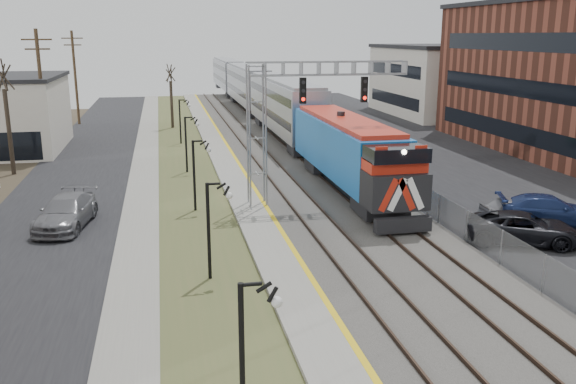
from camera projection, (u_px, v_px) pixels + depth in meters
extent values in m
cube|color=black|center=(71.00, 188.00, 39.10)|extent=(7.00, 120.00, 0.04)
cube|color=gray|center=(143.00, 184.00, 39.98)|extent=(2.00, 120.00, 0.08)
cube|color=#48532C|center=(189.00, 182.00, 40.58)|extent=(4.00, 120.00, 0.06)
cube|color=gray|center=(234.00, 179.00, 41.15)|extent=(2.00, 120.00, 0.24)
cube|color=#595651|center=(306.00, 175.00, 42.14)|extent=(8.00, 120.00, 0.20)
cube|color=black|center=(465.00, 169.00, 44.52)|extent=(16.00, 120.00, 0.04)
cube|color=gold|center=(247.00, 176.00, 41.29)|extent=(0.24, 120.00, 0.01)
cube|color=#2D2119|center=(267.00, 175.00, 41.55)|extent=(0.08, 120.00, 0.15)
cube|color=#2D2119|center=(288.00, 174.00, 41.85)|extent=(0.08, 120.00, 0.15)
cube|color=#2D2119|center=(317.00, 173.00, 42.24)|extent=(0.08, 120.00, 0.15)
cube|color=#2D2119|center=(337.00, 172.00, 42.54)|extent=(0.08, 120.00, 0.15)
cube|color=#1662B6|center=(350.00, 155.00, 37.03)|extent=(3.00, 17.00, 4.25)
cube|color=black|center=(403.00, 225.00, 29.22)|extent=(2.80, 0.50, 0.70)
cube|color=#90929A|center=(284.00, 108.00, 56.14)|extent=(3.00, 22.00, 5.33)
cube|color=#90929A|center=(249.00, 88.00, 77.75)|extent=(3.00, 22.00, 5.33)
cube|color=#90929A|center=(229.00, 76.00, 99.37)|extent=(3.00, 22.00, 5.33)
cube|color=gray|center=(257.00, 138.00, 33.64)|extent=(1.00, 1.00, 8.00)
cube|color=gray|center=(328.00, 68.00, 33.49)|extent=(9.00, 0.80, 0.80)
cube|color=black|center=(303.00, 91.00, 33.05)|extent=(0.35, 0.25, 1.40)
cube|color=black|center=(364.00, 89.00, 33.74)|extent=(0.35, 0.25, 1.40)
cylinder|color=black|center=(242.00, 361.00, 14.49)|extent=(0.14, 0.14, 4.00)
cylinder|color=black|center=(209.00, 232.00, 23.97)|extent=(0.14, 0.14, 4.00)
cylinder|color=black|center=(194.00, 176.00, 33.45)|extent=(0.14, 0.14, 4.00)
cylinder|color=black|center=(186.00, 145.00, 42.93)|extent=(0.14, 0.14, 4.00)
cylinder|color=black|center=(180.00, 122.00, 54.31)|extent=(0.14, 0.14, 4.00)
cylinder|color=#4C3823|center=(42.00, 96.00, 46.75)|extent=(0.28, 0.28, 10.00)
cylinder|color=#4C3823|center=(75.00, 78.00, 65.71)|extent=(0.28, 0.28, 10.00)
cube|color=gray|center=(364.00, 163.00, 42.79)|extent=(0.04, 120.00, 1.60)
cube|color=beige|center=(456.00, 81.00, 74.72)|extent=(16.00, 18.00, 8.00)
cylinder|color=#382D23|center=(9.00, 132.00, 42.22)|extent=(0.30, 0.30, 5.95)
cylinder|color=#382D23|center=(172.00, 105.00, 63.57)|extent=(0.30, 0.30, 4.90)
imported|color=black|center=(524.00, 229.00, 28.52)|extent=(5.74, 4.37, 1.45)
imported|color=#16234E|center=(548.00, 210.00, 31.43)|extent=(5.56, 3.66, 1.50)
imported|color=gray|center=(517.00, 210.00, 31.89)|extent=(3.92, 1.73, 1.31)
imported|color=#0C3D1A|center=(385.00, 146.00, 49.51)|extent=(4.99, 2.50, 1.57)
imported|color=slate|center=(66.00, 213.00, 30.92)|extent=(3.06, 5.70, 1.57)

